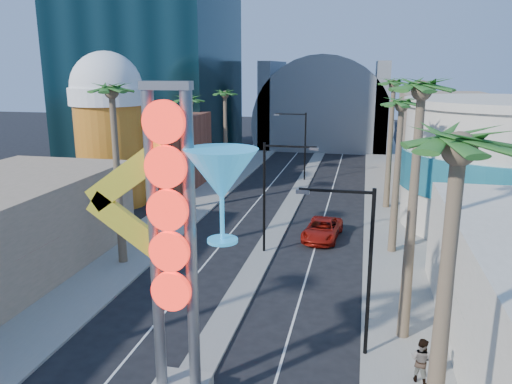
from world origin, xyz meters
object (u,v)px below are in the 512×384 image
at_px(neon_sign, 193,230).
at_px(pedestrian_b, 421,360).
at_px(red_pickup, 322,229).
at_px(pedestrian_a, 456,324).

bearing_deg(neon_sign, pedestrian_b, 21.33).
distance_m(red_pickup, pedestrian_a, 15.81).
height_order(neon_sign, pedestrian_b, neon_sign).
bearing_deg(pedestrian_b, pedestrian_a, -85.82).
distance_m(neon_sign, red_pickup, 22.22).
relative_size(red_pickup, pedestrian_b, 2.82).
distance_m(red_pickup, pedestrian_b, 18.52).
xyz_separation_m(neon_sign, pedestrian_b, (8.64, 3.37, -6.18)).
bearing_deg(pedestrian_a, neon_sign, 17.67).
bearing_deg(pedestrian_a, pedestrian_b, 45.81).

